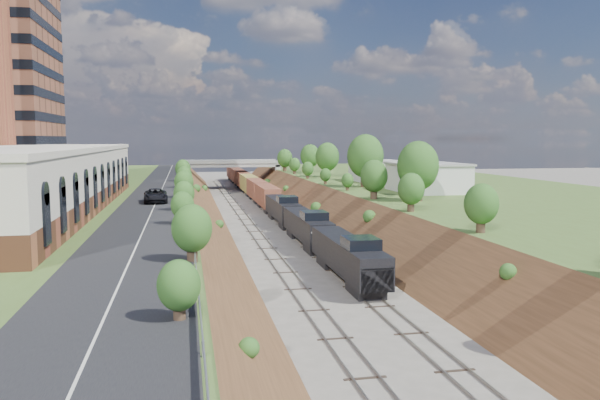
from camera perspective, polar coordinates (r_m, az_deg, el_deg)
The scene contains 17 objects.
ground at distance 34.38m, azimuth 10.41°, elevation -16.10°, with size 400.00×400.00×0.00m, color #6B665B.
platform_left at distance 92.60m, azimuth -24.23°, elevation -0.96°, with size 44.00×180.00×5.00m, color #486027.
platform_right at distance 100.73m, azimuth 15.40°, elevation -0.13°, with size 44.00×180.00×5.00m, color #486027.
embankment_left at distance 90.50m, azimuth -10.46°, elevation -2.28°, with size 7.07×180.00×7.07m, color brown.
embankment_right at distance 93.35m, azimuth 3.17°, elevation -1.94°, with size 7.07×180.00×7.07m, color brown.
rail_left_track at distance 90.96m, azimuth -5.16°, elevation -2.11°, with size 1.58×180.00×0.18m, color gray.
rail_right_track at distance 91.63m, azimuth -1.93°, elevation -2.02°, with size 1.58×180.00×0.18m, color gray.
road at distance 89.98m, azimuth -13.39°, elevation 0.85°, with size 8.00×180.00×0.10m, color black.
guardrail at distance 89.67m, azimuth -10.78°, elevation 1.21°, with size 0.10×171.00×0.70m.
commercial_building at distance 69.60m, azimuth -24.50°, elevation 1.86°, with size 14.30×62.30×7.00m.
overpass at distance 152.25m, azimuth -6.65°, elevation 2.96°, with size 24.50×8.30×7.40m.
white_building_near at distance 89.12m, azimuth 12.30°, elevation 2.08°, with size 9.00×12.00×4.00m, color silver.
white_building_far at distance 109.46m, azimuth 7.48°, elevation 2.77°, with size 8.00×10.00×3.60m, color silver.
tree_right_large at distance 75.42m, azimuth 11.43°, elevation 3.23°, with size 5.25×5.25×7.61m.
tree_left_crest at distance 49.91m, azimuth -10.94°, elevation -0.82°, with size 2.45×2.45×3.55m.
freight_train at distance 120.22m, azimuth -4.17°, elevation 1.03°, with size 2.88×147.12×4.55m.
suv at distance 73.68m, azimuth -13.91°, elevation 0.42°, with size 2.77×6.01×1.67m, color black.
Camera 1 is at (-11.91, -29.57, 12.88)m, focal length 35.00 mm.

